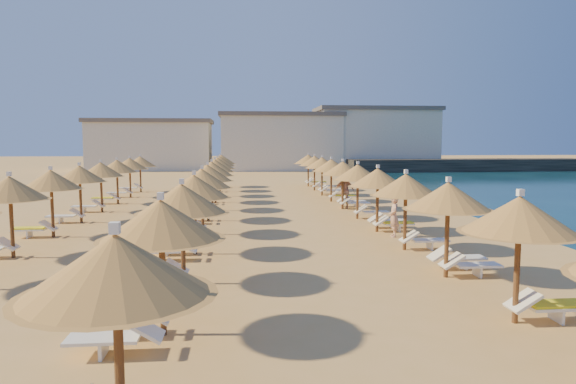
{
  "coord_description": "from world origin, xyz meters",
  "views": [
    {
      "loc": [
        -1.49,
        -20.33,
        3.73
      ],
      "look_at": [
        0.8,
        4.0,
        1.3
      ],
      "focal_mm": 32.0,
      "sensor_mm": 36.0,
      "label": 1
    }
  ],
  "objects": [
    {
      "name": "hotel_blocks",
      "position": [
        3.49,
        46.61,
        3.7
      ],
      "size": [
        44.73,
        10.03,
        8.1
      ],
      "color": "silver",
      "rests_on": "ground"
    },
    {
      "name": "loungers",
      "position": [
        -1.29,
        3.99,
        0.34
      ],
      "size": [
        15.93,
        37.18,
        0.66
      ],
      "color": "white",
      "rests_on": "ground"
    },
    {
      "name": "beachgoer_a",
      "position": [
        4.47,
        -1.03,
        0.81
      ],
      "size": [
        0.44,
        0.62,
        1.62
      ],
      "primitive_type": "imported",
      "rotation": [
        0.0,
        0.0,
        -1.66
      ],
      "color": "tan",
      "rests_on": "ground"
    },
    {
      "name": "ground",
      "position": [
        0.0,
        0.0,
        0.0
      ],
      "size": [
        220.0,
        220.0,
        0.0
      ],
      "primitive_type": "plane",
      "color": "tan",
      "rests_on": "ground"
    },
    {
      "name": "parasol_row_inland",
      "position": [
        -8.75,
        5.51,
        2.2
      ],
      "size": [
        2.44,
        27.44,
        2.77
      ],
      "color": "brown",
      "rests_on": "ground"
    },
    {
      "name": "parasol_row_west",
      "position": [
        -2.98,
        3.73,
        2.2
      ],
      "size": [
        2.44,
        38.16,
        2.77
      ],
      "color": "brown",
      "rests_on": "ground"
    },
    {
      "name": "beachgoer_c",
      "position": [
        4.26,
        7.49,
        0.96
      ],
      "size": [
        1.22,
        0.78,
        1.93
      ],
      "primitive_type": "imported",
      "rotation": [
        0.0,
        0.0,
        -0.3
      ],
      "color": "tan",
      "rests_on": "ground"
    },
    {
      "name": "parasol_row_east",
      "position": [
        4.13,
        3.73,
        2.2
      ],
      "size": [
        2.44,
        38.16,
        2.77
      ],
      "color": "brown",
      "rests_on": "ground"
    },
    {
      "name": "jetty",
      "position": [
        26.68,
        41.0,
        0.75
      ],
      "size": [
        30.13,
        5.09,
        1.5
      ],
      "primitive_type": "cube",
      "rotation": [
        0.0,
        0.0,
        0.04
      ],
      "color": "black",
      "rests_on": "ground"
    }
  ]
}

